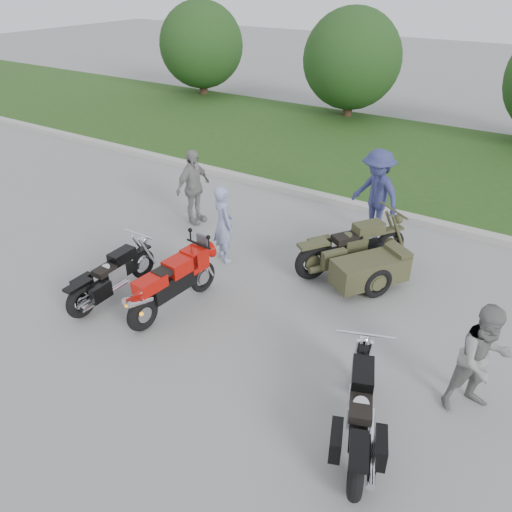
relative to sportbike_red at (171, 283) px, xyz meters
The scene contains 13 objects.
ground 0.81m from the sportbike_red, 38.98° to the right, with size 80.00×80.00×0.00m, color gray.
curb 5.67m from the sportbike_red, 85.41° to the left, with size 60.00×0.30×0.15m, color #ABA8A1.
grass_strip 9.81m from the sportbike_red, 87.35° to the left, with size 60.00×8.00×0.14m, color #325B1F.
tree_far_left 16.32m from the sportbike_red, 126.02° to the left, with size 3.60×3.60×4.00m.
tree_mid_left 13.48m from the sportbike_red, 100.98° to the left, with size 3.60×3.60×4.00m.
sportbike_red is the anchor object (origin of this frame).
cruiser_left 1.22m from the sportbike_red, 165.17° to the right, with size 0.34×2.05×0.79m.
cruiser_right 3.86m from the sportbike_red, 13.08° to the right, with size 0.96×2.13×0.86m.
cruiser_sidecar 3.48m from the sportbike_red, 47.78° to the left, with size 1.95×2.28×0.94m.
person_stripe 1.93m from the sportbike_red, 98.56° to the left, with size 0.58×0.38×1.59m, color #8B96BD.
person_grey 4.86m from the sportbike_red, ahead, with size 0.79×0.61×1.62m, color gray.
person_denim 4.90m from the sportbike_red, 68.06° to the left, with size 1.25×0.72×1.94m, color navy.
person_back 3.46m from the sportbike_red, 122.47° to the left, with size 1.01×0.42×1.72m, color gray.
Camera 1 is at (4.54, -4.76, 5.18)m, focal length 35.00 mm.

